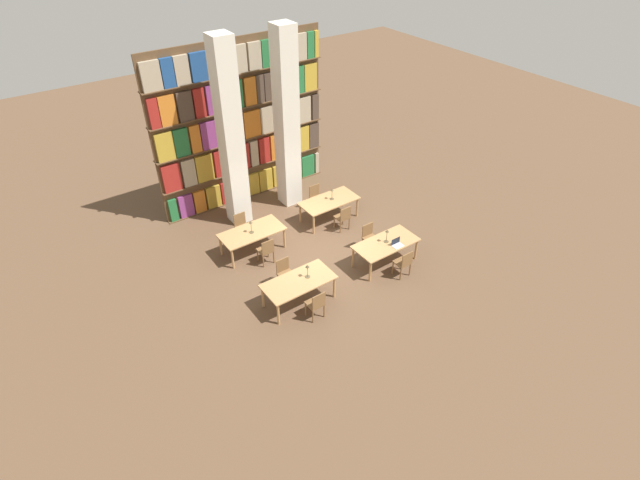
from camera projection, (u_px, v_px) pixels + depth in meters
ground_plane at (317, 255)px, 15.28m from camera, size 40.00×40.00×0.00m
bookshelf_bank at (243, 126)px, 16.53m from camera, size 6.15×0.35×5.50m
pillar_left at (231, 137)px, 15.09m from camera, size 0.63×0.63×6.00m
pillar_center at (287, 121)px, 16.02m from camera, size 0.63×0.63×6.00m
reading_table_0 at (299, 283)px, 13.25m from camera, size 1.94×0.95×0.74m
chair_0 at (316, 304)px, 12.88m from camera, size 0.42×0.40×0.90m
chair_1 at (285, 273)px, 13.87m from camera, size 0.42×0.40×0.90m
desk_lamp_0 at (308, 269)px, 13.18m from camera, size 0.14×0.14×0.41m
reading_table_1 at (386, 245)px, 14.61m from camera, size 1.94×0.95×0.74m
chair_2 at (404, 262)px, 14.23m from camera, size 0.42×0.40×0.90m
chair_3 at (370, 237)px, 15.23m from camera, size 0.42×0.40×0.90m
desk_lamp_1 at (387, 234)px, 14.43m from camera, size 0.14×0.14×0.43m
laptop at (397, 244)px, 14.44m from camera, size 0.32×0.22×0.21m
reading_table_2 at (252, 233)px, 15.07m from camera, size 1.94×0.95×0.74m
chair_4 at (266, 250)px, 14.69m from camera, size 0.42×0.40×0.90m
chair_5 at (242, 226)px, 15.69m from camera, size 0.42×0.40×0.90m
desk_lamp_2 at (251, 225)px, 14.81m from camera, size 0.14×0.14×0.42m
reading_table_3 at (329, 202)px, 16.48m from camera, size 1.94×0.95×0.74m
chair_6 at (343, 217)px, 16.09m from camera, size 0.42×0.40×0.90m
chair_7 at (316, 197)px, 17.09m from camera, size 0.42×0.40×0.90m
desk_lamp_3 at (332, 192)px, 16.34m from camera, size 0.14×0.14×0.39m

